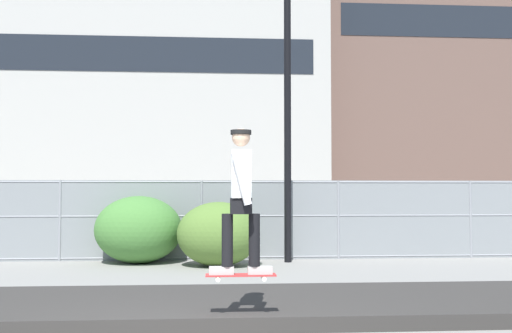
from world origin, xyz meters
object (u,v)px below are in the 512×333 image
object	(u,v)px
skateboard	(241,275)
parked_car_near	(14,219)
skater	(241,192)
street_lamp	(287,58)
shrub_left	(139,230)
shrub_center	(219,234)
parked_car_mid	(267,218)

from	to	relation	value
skateboard	parked_car_near	xyz separation A→B (m)	(-5.67, 9.63, 0.21)
skateboard	skater	bearing A→B (deg)	63.43
skater	street_lamp	xyz separation A→B (m)	(1.37, 6.50, 3.04)
skater	shrub_left	size ratio (longest dim) A/B	0.87
shrub_left	shrub_center	distance (m)	1.88
shrub_center	shrub_left	bearing A→B (deg)	159.66
shrub_left	skater	bearing A→B (deg)	-73.27
skater	parked_car_near	xyz separation A→B (m)	(-5.67, 9.63, -0.75)
parked_car_near	parked_car_mid	xyz separation A→B (m)	(6.90, 0.50, 0.00)
parked_car_near	shrub_left	size ratio (longest dim) A/B	2.29
shrub_left	street_lamp	bearing A→B (deg)	-0.23
parked_car_near	shrub_center	distance (m)	6.65
skateboard	street_lamp	distance (m)	7.76
skater	shrub_center	world-z (taller)	skater
street_lamp	shrub_center	size ratio (longest dim) A/B	4.27
parked_car_mid	skater	bearing A→B (deg)	-96.93
skater	shrub_left	distance (m)	6.86
shrub_center	skateboard	bearing A→B (deg)	-88.10
shrub_center	parked_car_mid	bearing A→B (deg)	71.53
parked_car_mid	shrub_left	xyz separation A→B (m)	(-3.19, -3.62, -0.09)
parked_car_near	shrub_center	size ratio (longest dim) A/B	2.50
street_lamp	shrub_left	bearing A→B (deg)	179.77
skater	shrub_center	distance (m)	5.94
shrub_left	shrub_center	bearing A→B (deg)	-20.34
parked_car_mid	skateboard	bearing A→B (deg)	-96.93
parked_car_near	parked_car_mid	distance (m)	6.92
skater	shrub_center	xyz separation A→B (m)	(-0.19, 5.86, -0.90)
parked_car_near	shrub_left	world-z (taller)	parked_car_near
skater	street_lamp	bearing A→B (deg)	78.09
skateboard	parked_car_near	size ratio (longest dim) A/B	0.18
skateboard	skater	world-z (taller)	skater
shrub_left	shrub_center	world-z (taller)	shrub_left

